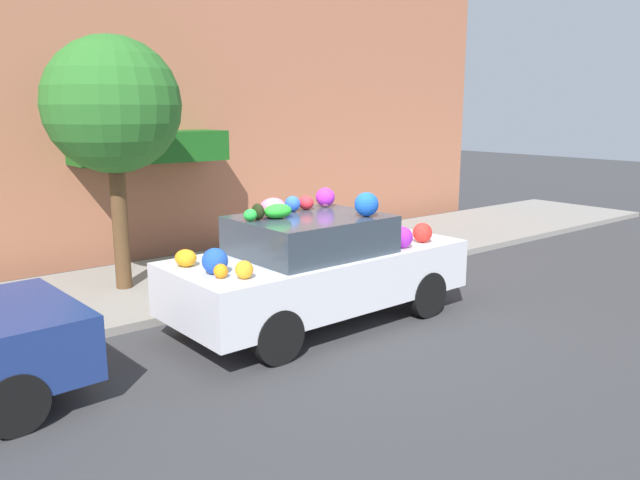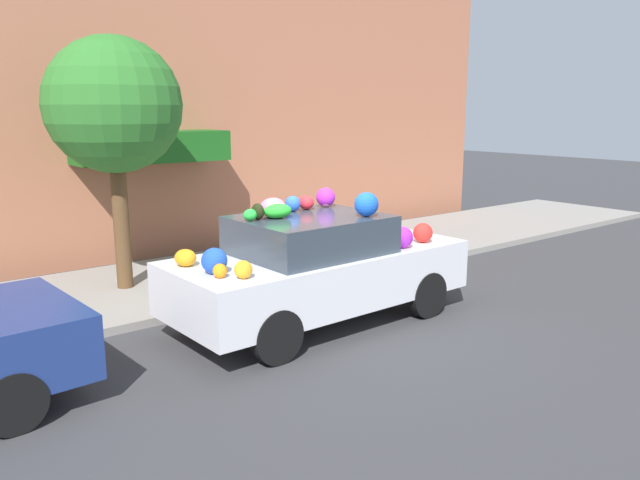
# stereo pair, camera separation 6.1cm
# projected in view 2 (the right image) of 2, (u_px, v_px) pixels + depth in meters

# --- Properties ---
(ground_plane) EXTENTS (60.00, 60.00, 0.00)m
(ground_plane) POSITION_uv_depth(u_px,v_px,m) (315.00, 319.00, 8.61)
(ground_plane) COLOR #38383A
(sidewalk_curb) EXTENTS (24.00, 3.20, 0.12)m
(sidewalk_curb) POSITION_uv_depth(u_px,v_px,m) (218.00, 275.00, 10.68)
(sidewalk_curb) COLOR gray
(sidewalk_curb) RESTS_ON ground
(building_facade) EXTENTS (18.00, 1.20, 6.15)m
(building_facade) POSITION_uv_depth(u_px,v_px,m) (154.00, 99.00, 11.76)
(building_facade) COLOR #B26B4C
(building_facade) RESTS_ON ground
(street_tree) EXTENTS (2.01, 2.01, 3.80)m
(street_tree) POSITION_uv_depth(u_px,v_px,m) (114.00, 107.00, 9.19)
(street_tree) COLOR brown
(street_tree) RESTS_ON sidewalk_curb
(fire_hydrant) EXTENTS (0.20, 0.20, 0.70)m
(fire_hydrant) POSITION_uv_depth(u_px,v_px,m) (266.00, 259.00, 10.10)
(fire_hydrant) COLOR #B2B2B7
(fire_hydrant) RESTS_ON sidewalk_curb
(art_car) EXTENTS (4.16, 1.81, 1.80)m
(art_car) POSITION_uv_depth(u_px,v_px,m) (318.00, 266.00, 8.33)
(art_car) COLOR silver
(art_car) RESTS_ON ground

